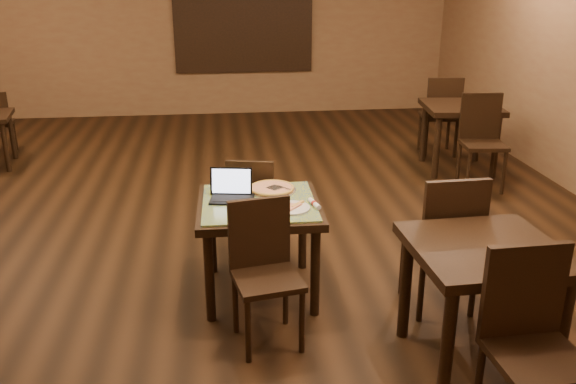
{
  "coord_description": "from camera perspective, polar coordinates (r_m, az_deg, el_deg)",
  "views": [
    {
      "loc": [
        0.0,
        -5.68,
        2.41
      ],
      "look_at": [
        0.5,
        -1.47,
        0.85
      ],
      "focal_mm": 38.0,
      "sensor_mm": 36.0,
      "label": 1
    }
  ],
  "objects": [
    {
      "name": "tiled_table",
      "position": [
        4.62,
        -2.72,
        -2.1
      ],
      "size": [
        0.94,
        0.94,
        0.76
      ],
      "rotation": [
        0.0,
        0.0,
        -0.02
      ],
      "color": "black",
      "rests_on": "ground"
    },
    {
      "name": "other_table_a_chair_far",
      "position": [
        8.49,
        14.15,
        7.31
      ],
      "size": [
        0.51,
        0.51,
        1.08
      ],
      "rotation": [
        0.0,
        0.0,
        3.03
      ],
      "color": "black",
      "rests_on": "ground"
    },
    {
      "name": "pizza_whole",
      "position": [
        4.81,
        -1.52,
        0.38
      ],
      "size": [
        0.36,
        0.36,
        0.02
      ],
      "color": "#F7E6A4",
      "rests_on": "pizza_pan"
    },
    {
      "name": "mural",
      "position": [
        10.69,
        -4.2,
        15.5
      ],
      "size": [
        2.34,
        0.05,
        1.64
      ],
      "color": "#275490",
      "rests_on": "wall_back"
    },
    {
      "name": "chair_main_far",
      "position": [
        5.25,
        -3.37,
        -0.97
      ],
      "size": [
        0.47,
        0.47,
        0.92
      ],
      "rotation": [
        0.0,
        0.0,
        2.93
      ],
      "color": "black",
      "rests_on": "ground"
    },
    {
      "name": "pizza_slice",
      "position": [
        4.43,
        0.27,
        -1.34
      ],
      "size": [
        0.26,
        0.26,
        0.02
      ],
      "primitive_type": null,
      "rotation": [
        0.0,
        0.0,
        0.86
      ],
      "color": "#F7E6A4",
      "rests_on": "plate"
    },
    {
      "name": "other_table_a_chair_near",
      "position": [
        7.37,
        17.65,
        5.07
      ],
      "size": [
        0.51,
        0.51,
        1.08
      ],
      "rotation": [
        0.0,
        0.0,
        -0.11
      ],
      "color": "black",
      "rests_on": "ground"
    },
    {
      "name": "laptop",
      "position": [
        4.65,
        -5.3,
        0.11
      ],
      "size": [
        0.36,
        0.3,
        0.22
      ],
      "rotation": [
        0.0,
        0.0,
        -0.16
      ],
      "color": "black",
      "rests_on": "tiled_table"
    },
    {
      "name": "pizza_pan",
      "position": [
        4.82,
        -1.52,
        0.22
      ],
      "size": [
        0.39,
        0.39,
        0.01
      ],
      "primitive_type": "cylinder",
      "color": "silver",
      "rests_on": "tiled_table"
    },
    {
      "name": "other_table_a",
      "position": [
        7.91,
        15.84,
        6.86
      ],
      "size": [
        0.98,
        0.98,
        0.83
      ],
      "rotation": [
        0.0,
        0.0,
        -0.11
      ],
      "color": "black",
      "rests_on": "ground"
    },
    {
      "name": "chair_main_near",
      "position": [
        4.11,
        -2.29,
        -6.71
      ],
      "size": [
        0.5,
        0.5,
        0.98
      ],
      "rotation": [
        0.0,
        0.0,
        0.19
      ],
      "color": "black",
      "rests_on": "ground"
    },
    {
      "name": "other_table_c",
      "position": [
        3.96,
        17.81,
        -6.61
      ],
      "size": [
        0.92,
        0.92,
        0.83
      ],
      "rotation": [
        0.0,
        0.0,
        0.04
      ],
      "color": "black",
      "rests_on": "ground"
    },
    {
      "name": "other_table_c_chair_near",
      "position": [
        3.52,
        21.75,
        -12.3
      ],
      "size": [
        0.48,
        0.48,
        1.07
      ],
      "rotation": [
        0.0,
        0.0,
        0.04
      ],
      "color": "black",
      "rests_on": "ground"
    },
    {
      "name": "ground",
      "position": [
        6.17,
        -6.23,
        -2.94
      ],
      "size": [
        10.0,
        10.0,
        0.0
      ],
      "primitive_type": "plane",
      "color": "black",
      "rests_on": "ground"
    },
    {
      "name": "spatula",
      "position": [
        4.79,
        -1.26,
        0.4
      ],
      "size": [
        0.24,
        0.25,
        0.01
      ],
      "primitive_type": "cube",
      "rotation": [
        0.0,
        0.0,
        0.7
      ],
      "color": "silver",
      "rests_on": "pizza_whole"
    },
    {
      "name": "napkin_roll",
      "position": [
        4.49,
        2.49,
        -1.1
      ],
      "size": [
        0.07,
        0.18,
        0.04
      ],
      "rotation": [
        0.0,
        0.0,
        0.22
      ],
      "color": "white",
      "rests_on": "tiled_table"
    },
    {
      "name": "plate",
      "position": [
        4.43,
        0.27,
        -1.51
      ],
      "size": [
        0.28,
        0.28,
        0.02
      ],
      "primitive_type": "cylinder",
      "color": "white",
      "rests_on": "tiled_table"
    },
    {
      "name": "wall_back",
      "position": [
        10.72,
        -6.97,
        15.16
      ],
      "size": [
        8.0,
        0.02,
        3.0
      ],
      "primitive_type": "cube",
      "color": "olive",
      "rests_on": "ground"
    },
    {
      "name": "other_table_c_chair_far",
      "position": [
        4.52,
        14.58,
        -4.07
      ],
      "size": [
        0.48,
        0.48,
        1.07
      ],
      "rotation": [
        0.0,
        0.0,
        3.18
      ],
      "color": "black",
      "rests_on": "ground"
    }
  ]
}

